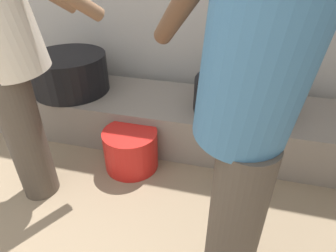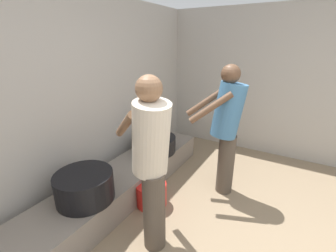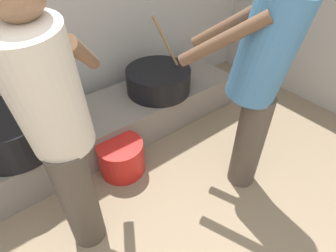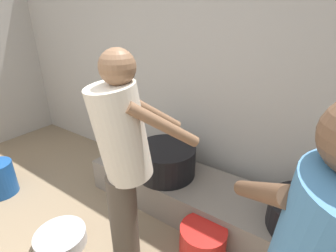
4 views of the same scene
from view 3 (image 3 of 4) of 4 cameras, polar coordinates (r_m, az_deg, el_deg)
hearth_ledge at (r=2.45m, az=-14.02°, el=-0.33°), size 2.74×0.60×0.33m
cooking_pot_main at (r=2.52m, az=-2.00°, el=9.53°), size 0.58×0.58×0.67m
cooking_pot_secondary at (r=2.15m, az=-29.42°, el=-1.10°), size 0.56×0.56×0.28m
cook_in_cream_shirt at (r=1.36m, az=-22.10°, el=0.23°), size 0.62×0.72×1.56m
cook_in_blue_shirt at (r=1.71m, az=18.53°, el=9.80°), size 0.62×0.72×1.57m
bucket_red_plastic at (r=2.19m, az=-9.64°, el=-6.40°), size 0.35×0.35×0.27m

